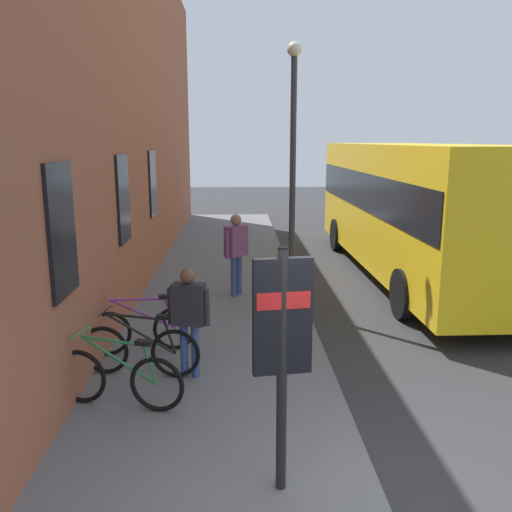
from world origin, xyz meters
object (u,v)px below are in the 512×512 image
Objects in this scene: bicycle_under_window at (143,329)px; pedestrian_by_facade at (236,246)px; transit_info_sign at (282,333)px; pedestrian_near_bus at (189,311)px; street_lamp at (293,155)px; bicycle_nearest_sign at (118,378)px; city_bus at (411,202)px; bicycle_end_of_row at (140,350)px.

bicycle_under_window is 0.98× the size of pedestrian_by_facade.
transit_info_sign is 6.72m from pedestrian_by_facade.
street_lamp reaches higher than pedestrian_near_bus.
street_lamp is (4.27, -2.61, 2.66)m from bicycle_nearest_sign.
pedestrian_by_facade is (6.68, 0.43, -0.51)m from transit_info_sign.
city_bus is at bearing -50.27° from street_lamp.
street_lamp reaches higher than city_bus.
transit_info_sign reaches higher than pedestrian_by_facade.
bicycle_end_of_row is 4.35m from pedestrian_by_facade.
pedestrian_near_bus is at bearing 140.30° from city_bus.
bicycle_nearest_sign is at bearing 148.59° from street_lamp.
pedestrian_by_facade is at bearing -9.16° from pedestrian_near_bus.
street_lamp is at bearing -123.00° from pedestrian_by_facade.
bicycle_end_of_row and bicycle_under_window have the same top height.
pedestrian_near_bus is at bearing 152.16° from street_lamp.
transit_info_sign is 2.86m from pedestrian_near_bus.
pedestrian_near_bus reaches higher than bicycle_nearest_sign.
bicycle_under_window is 0.17× the size of city_bus.
bicycle_under_window is 0.73× the size of transit_info_sign.
city_bus is (5.22, -5.91, 1.41)m from bicycle_under_window.
bicycle_nearest_sign is 0.72× the size of transit_info_sign.
bicycle_end_of_row is 8.52m from city_bus.
transit_info_sign is at bearing 173.37° from street_lamp.
street_lamp is (-0.73, -1.13, 1.96)m from pedestrian_by_facade.
bicycle_under_window is 0.34× the size of street_lamp.
transit_info_sign is 1.35× the size of pedestrian_by_facade.
pedestrian_by_facade is 2.37m from street_lamp.
pedestrian_near_bus is (-0.92, -0.82, 0.59)m from bicycle_under_window.
pedestrian_near_bus is at bearing -93.77° from bicycle_end_of_row.
transit_info_sign is at bearing -131.25° from bicycle_nearest_sign.
bicycle_under_window is at bearing 133.45° from street_lamp.
transit_info_sign is at bearing -145.31° from bicycle_end_of_row.
bicycle_end_of_row is 0.99× the size of pedestrian_by_facade.
bicycle_under_window is at bearing 0.03° from bicycle_nearest_sign.
pedestrian_by_facade reaches higher than pedestrian_near_bus.
bicycle_nearest_sign is 1.34m from pedestrian_near_bus.
street_lamp is at bearing -27.84° from pedestrian_near_bus.
pedestrian_near_bus is at bearing -42.84° from bicycle_nearest_sign.
pedestrian_by_facade is (5.00, -1.48, 0.70)m from bicycle_nearest_sign.
city_bus is 5.91× the size of pedestrian_by_facade.
bicycle_under_window is at bearing 28.86° from transit_info_sign.
bicycle_under_window is 4.47m from street_lamp.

